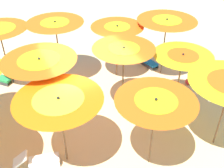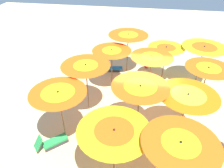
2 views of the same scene
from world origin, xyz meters
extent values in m
cube|color=beige|center=(0.00, 0.00, -0.02)|extent=(36.47, 36.47, 0.04)
cylinder|color=brown|center=(-1.12, 3.63, 1.08)|extent=(0.05, 0.05, 2.16)
cone|color=orange|center=(-1.12, 3.63, 2.16)|extent=(2.28, 2.28, 0.39)
cone|color=yellow|center=(-1.12, 3.63, 2.26)|extent=(1.11, 1.11, 0.19)
sphere|color=black|center=(-1.12, 3.63, 2.38)|extent=(0.07, 0.07, 0.07)
cylinder|color=brown|center=(-1.78, 1.87, 1.00)|extent=(0.05, 0.05, 2.00)
cone|color=orange|center=(-1.78, 1.87, 2.00)|extent=(2.02, 2.02, 0.32)
cone|color=yellow|center=(-1.78, 1.87, 2.09)|extent=(0.98, 0.98, 0.16)
sphere|color=black|center=(-1.78, 1.87, 2.19)|extent=(0.07, 0.07, 0.07)
cylinder|color=brown|center=(-2.54, -0.28, 1.13)|extent=(0.05, 0.05, 2.27)
cone|color=orange|center=(-2.54, -0.28, 2.27)|extent=(2.12, 2.12, 0.33)
cone|color=yellow|center=(-2.54, -0.28, 2.35)|extent=(1.04, 1.04, 0.16)
sphere|color=black|center=(-2.54, -0.28, 2.46)|extent=(0.07, 0.07, 0.07)
cylinder|color=brown|center=(-3.04, -2.20, 1.10)|extent=(0.05, 0.05, 2.19)
cylinder|color=brown|center=(0.99, 2.79, 0.95)|extent=(0.05, 0.05, 1.90)
cone|color=yellow|center=(0.99, 2.79, 1.90)|extent=(1.92, 1.92, 0.40)
cone|color=orange|center=(0.99, 2.79, 2.01)|extent=(1.00, 1.00, 0.21)
sphere|color=black|center=(0.99, 2.79, 2.14)|extent=(0.07, 0.07, 0.07)
cylinder|color=brown|center=(0.21, 1.09, 1.10)|extent=(0.05, 0.05, 2.20)
cone|color=orange|center=(0.21, 1.09, 2.20)|extent=(1.98, 1.98, 0.35)
cone|color=yellow|center=(0.21, 1.09, 2.29)|extent=(0.98, 0.98, 0.17)
sphere|color=black|center=(0.21, 1.09, 2.40)|extent=(0.07, 0.07, 0.07)
cylinder|color=brown|center=(-0.18, -1.42, 1.10)|extent=(0.05, 0.05, 2.21)
cone|color=orange|center=(-0.18, -1.42, 2.21)|extent=(2.17, 2.17, 0.37)
cone|color=yellow|center=(-0.18, -1.42, 2.30)|extent=(1.22, 1.22, 0.21)
sphere|color=black|center=(-0.18, -1.42, 2.42)|extent=(0.07, 0.07, 0.07)
cylinder|color=brown|center=(2.89, 2.86, 1.01)|extent=(0.05, 0.05, 2.03)
cylinder|color=brown|center=(2.66, 0.68, 1.03)|extent=(0.05, 0.05, 2.07)
cone|color=orange|center=(2.66, 0.68, 2.07)|extent=(2.01, 2.01, 0.34)
cone|color=yellow|center=(2.66, 0.68, 2.16)|extent=(1.04, 1.04, 0.17)
sphere|color=black|center=(2.66, 0.68, 2.27)|extent=(0.07, 0.07, 0.07)
cylinder|color=brown|center=(1.56, -1.39, 1.01)|extent=(0.05, 0.05, 2.02)
cone|color=orange|center=(1.56, -1.39, 2.02)|extent=(2.22, 2.22, 0.36)
cone|color=yellow|center=(1.56, -1.39, 2.10)|extent=(1.26, 1.26, 0.20)
sphere|color=black|center=(1.56, -1.39, 2.23)|extent=(0.07, 0.07, 0.07)
cube|color=#333338|center=(-1.84, 3.63, 0.07)|extent=(0.85, 0.18, 0.14)
cube|color=#333338|center=(-1.79, 3.31, 0.07)|extent=(0.85, 0.18, 0.14)
cube|color=#1972B7|center=(-1.82, 3.47, 0.19)|extent=(0.90, 0.46, 0.10)
cube|color=#1972B7|center=(-2.41, 3.38, 0.43)|extent=(0.42, 0.38, 0.42)
cube|color=#333338|center=(-3.45, -2.46, 0.07)|extent=(0.74, 0.69, 0.14)
cube|color=green|center=(-3.34, -2.59, 0.19)|extent=(0.95, 0.92, 0.10)
cube|color=silver|center=(1.31, -1.97, 0.07)|extent=(0.21, 0.82, 0.14)
cube|color=silver|center=(1.64, -2.05, 0.07)|extent=(0.21, 0.82, 0.14)
cube|color=white|center=(1.48, -2.01, 0.19)|extent=(0.51, 0.88, 0.10)
cube|color=white|center=(1.34, -2.60, 0.38)|extent=(0.43, 0.48, 0.33)
cube|color=silver|center=(0.58, 1.80, 0.07)|extent=(0.05, 0.92, 0.14)
cube|color=silver|center=(0.28, 1.80, 0.07)|extent=(0.05, 0.92, 0.14)
cube|color=#1972B7|center=(0.43, 1.80, 0.19)|extent=(0.31, 0.92, 0.10)
cube|color=#1972B7|center=(0.42, 2.44, 0.38)|extent=(0.31, 0.40, 0.31)
sphere|color=red|center=(0.07, 4.14, 0.13)|extent=(0.25, 0.25, 0.25)
camera|label=1|loc=(6.70, -2.42, 6.24)|focal=43.23mm
camera|label=2|loc=(-0.18, -7.85, 6.86)|focal=34.15mm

